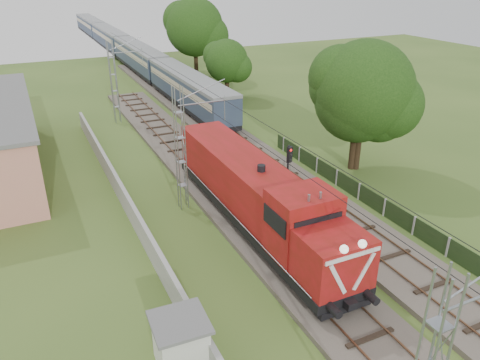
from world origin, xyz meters
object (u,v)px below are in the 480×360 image
locomotive (257,195)px  signal_post (289,167)px  coach_rake (123,46)px  relay_hut (181,343)px

locomotive → signal_post: size_ratio=3.96×
coach_rake → signal_post: bearing=-92.3°
relay_hut → locomotive: bearing=47.3°
locomotive → coach_rake: (5.00, 57.56, 0.07)m
locomotive → relay_hut: bearing=-132.7°
coach_rake → signal_post: 56.52m
signal_post → locomotive: bearing=-158.3°
locomotive → relay_hut: locomotive is taller
coach_rake → relay_hut: size_ratio=38.12×
locomotive → signal_post: bearing=21.7°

